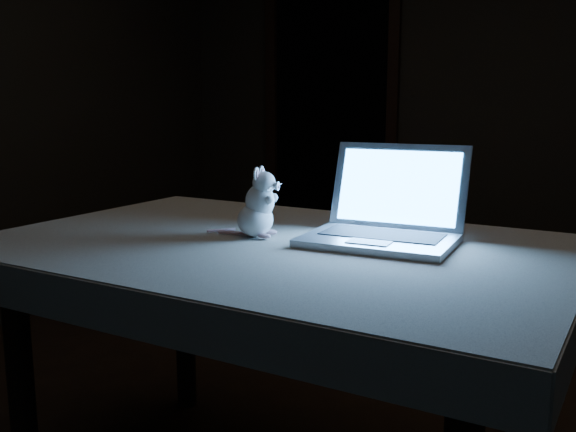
% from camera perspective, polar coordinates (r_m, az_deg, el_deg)
% --- Properties ---
extents(back_wall, '(4.50, 0.04, 2.60)m').
position_cam_1_polar(back_wall, '(4.64, 16.77, 10.24)').
color(back_wall, black).
rests_on(back_wall, ground).
extents(doorway, '(1.06, 0.36, 2.13)m').
position_cam_1_polar(doorway, '(4.94, 3.79, 7.89)').
color(doorway, black).
rests_on(doorway, back_wall).
extents(table, '(1.65, 1.14, 0.84)m').
position_cam_1_polar(table, '(2.03, -1.14, -14.26)').
color(table, black).
rests_on(table, floor).
extents(tablecloth, '(1.85, 1.38, 0.11)m').
position_cam_1_polar(tablecloth, '(1.92, 1.20, -3.82)').
color(tablecloth, '#BCB09D').
rests_on(tablecloth, table).
extents(laptop, '(0.43, 0.38, 0.29)m').
position_cam_1_polar(laptop, '(1.85, 8.14, 1.87)').
color(laptop, '#A6A6AB').
rests_on(laptop, tablecloth).
extents(plush_mouse, '(0.20, 0.20, 0.21)m').
position_cam_1_polar(plush_mouse, '(1.94, -2.94, 1.23)').
color(plush_mouse, silver).
rests_on(plush_mouse, tablecloth).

